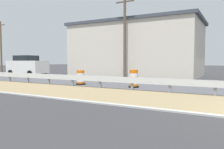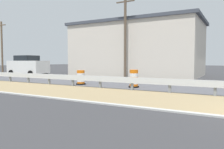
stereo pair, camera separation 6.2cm
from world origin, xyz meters
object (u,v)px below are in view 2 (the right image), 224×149
car_mid_far_lane (28,66)px  utility_pole_near (125,36)px  traffic_barrel_close (81,78)px  utility_pole_mid (2,46)px  traffic_barrel_nearest (134,79)px

car_mid_far_lane → utility_pole_near: size_ratio=0.60×
traffic_barrel_close → utility_pole_near: size_ratio=0.13×
traffic_barrel_close → utility_pole_mid: utility_pole_mid is taller
traffic_barrel_nearest → traffic_barrel_close: 3.78m
traffic_barrel_nearest → utility_pole_mid: utility_pole_mid is taller
traffic_barrel_nearest → utility_pole_near: size_ratio=0.14×
traffic_barrel_nearest → car_mid_far_lane: car_mid_far_lane is taller
traffic_barrel_nearest → utility_pole_near: (6.34, 3.66, 3.43)m
traffic_barrel_nearest → utility_pole_near: utility_pole_near is taller
traffic_barrel_nearest → utility_pole_mid: 24.60m
traffic_barrel_close → utility_pole_mid: 21.17m
utility_pole_near → utility_pole_mid: 19.63m
utility_pole_near → car_mid_far_lane: bearing=101.5°
car_mid_far_lane → utility_pole_near: bearing=11.0°
traffic_barrel_nearest → utility_pole_mid: (7.32, 23.26, 3.20)m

